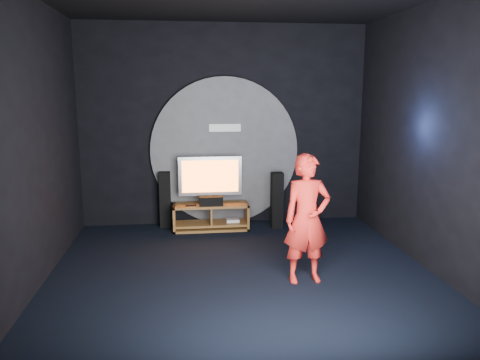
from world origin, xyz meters
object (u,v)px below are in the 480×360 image
object	(u,v)px
tv	(210,178)
tower_speaker_left	(165,199)
player	(307,219)
subwoofer	(308,214)
tower_speaker_right	(277,200)
media_console	(211,218)

from	to	relation	value
tv	tower_speaker_left	size ratio (longest dim) A/B	1.11
player	subwoofer	bearing A→B (deg)	70.03
tv	tower_speaker_left	world-z (taller)	tv
tower_speaker_right	player	size ratio (longest dim) A/B	0.60
media_console	player	world-z (taller)	player
media_console	tv	bearing A→B (deg)	96.40
tower_speaker_left	player	world-z (taller)	player
media_console	tv	xyz separation A→B (m)	(-0.01, 0.07, 0.70)
tower_speaker_right	tv	bearing A→B (deg)	175.10
tv	player	world-z (taller)	player
subwoofer	tv	bearing A→B (deg)	-175.70
media_console	tower_speaker_right	xyz separation A→B (m)	(1.14, -0.03, 0.29)
tv	subwoofer	bearing A→B (deg)	4.30
tower_speaker_left	tower_speaker_right	world-z (taller)	same
media_console	tower_speaker_right	distance (m)	1.18
tower_speaker_right	subwoofer	world-z (taller)	tower_speaker_right
tower_speaker_left	tower_speaker_right	xyz separation A→B (m)	(1.93, -0.31, 0.00)
tower_speaker_right	player	world-z (taller)	player
tower_speaker_left	subwoofer	size ratio (longest dim) A/B	2.90
tower_speaker_right	subwoofer	bearing A→B (deg)	20.48
tower_speaker_right	subwoofer	distance (m)	0.73
tv	subwoofer	xyz separation A→B (m)	(1.77, 0.13, -0.72)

